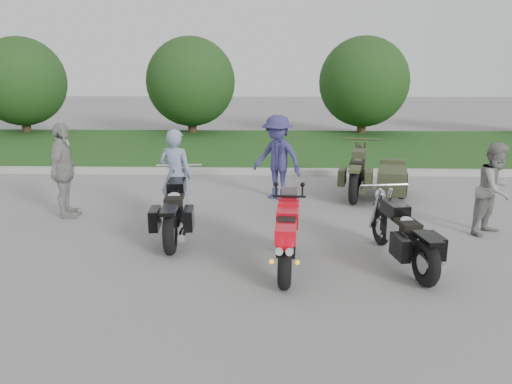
{
  "coord_description": "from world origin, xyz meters",
  "views": [
    {
      "loc": [
        0.27,
        -7.16,
        2.87
      ],
      "look_at": [
        0.03,
        0.93,
        0.8
      ],
      "focal_mm": 35.0,
      "sensor_mm": 36.0,
      "label": 1
    }
  ],
  "objects_px": {
    "cruiser_left": "(175,212)",
    "person_back": "(64,171)",
    "sportbike_red": "(287,236)",
    "cruiser_sidecar": "(377,177)",
    "person_denim": "(277,158)",
    "cruiser_right": "(405,237)",
    "person_grey": "(495,189)",
    "person_stripe": "(176,176)"
  },
  "relations": [
    {
      "from": "sportbike_red",
      "to": "cruiser_sidecar",
      "type": "relative_size",
      "value": 0.76
    },
    {
      "from": "cruiser_left",
      "to": "person_stripe",
      "type": "height_order",
      "value": "person_stripe"
    },
    {
      "from": "cruiser_left",
      "to": "person_back",
      "type": "distance_m",
      "value": 2.67
    },
    {
      "from": "person_back",
      "to": "person_stripe",
      "type": "bearing_deg",
      "value": -100.04
    },
    {
      "from": "person_grey",
      "to": "person_back",
      "type": "relative_size",
      "value": 0.88
    },
    {
      "from": "sportbike_red",
      "to": "person_grey",
      "type": "bearing_deg",
      "value": 29.54
    },
    {
      "from": "cruiser_left",
      "to": "person_back",
      "type": "bearing_deg",
      "value": 148.76
    },
    {
      "from": "sportbike_red",
      "to": "cruiser_right",
      "type": "bearing_deg",
      "value": 11.53
    },
    {
      "from": "sportbike_red",
      "to": "cruiser_left",
      "type": "relative_size",
      "value": 0.79
    },
    {
      "from": "person_grey",
      "to": "person_denim",
      "type": "height_order",
      "value": "person_denim"
    },
    {
      "from": "sportbike_red",
      "to": "person_denim",
      "type": "relative_size",
      "value": 1.02
    },
    {
      "from": "person_denim",
      "to": "person_back",
      "type": "xyz_separation_m",
      "value": [
        -4.09,
        -1.47,
        -0.01
      ]
    },
    {
      "from": "cruiser_sidecar",
      "to": "person_stripe",
      "type": "height_order",
      "value": "person_stripe"
    },
    {
      "from": "sportbike_red",
      "to": "person_back",
      "type": "xyz_separation_m",
      "value": [
        -4.19,
        2.5,
        0.39
      ]
    },
    {
      "from": "cruiser_sidecar",
      "to": "person_denim",
      "type": "bearing_deg",
      "value": -160.4
    },
    {
      "from": "person_stripe",
      "to": "person_grey",
      "type": "bearing_deg",
      "value": -169.67
    },
    {
      "from": "person_stripe",
      "to": "person_back",
      "type": "distance_m",
      "value": 2.21
    },
    {
      "from": "person_denim",
      "to": "cruiser_sidecar",
      "type": "bearing_deg",
      "value": 39.74
    },
    {
      "from": "cruiser_right",
      "to": "person_back",
      "type": "height_order",
      "value": "person_back"
    },
    {
      "from": "cruiser_sidecar",
      "to": "person_grey",
      "type": "xyz_separation_m",
      "value": [
        1.48,
        -2.48,
        0.35
      ]
    },
    {
      "from": "cruiser_sidecar",
      "to": "person_grey",
      "type": "relative_size",
      "value": 1.54
    },
    {
      "from": "cruiser_left",
      "to": "person_grey",
      "type": "bearing_deg",
      "value": -0.36
    },
    {
      "from": "cruiser_right",
      "to": "person_back",
      "type": "distance_m",
      "value": 6.34
    },
    {
      "from": "cruiser_right",
      "to": "cruiser_sidecar",
      "type": "relative_size",
      "value": 0.9
    },
    {
      "from": "sportbike_red",
      "to": "cruiser_left",
      "type": "xyz_separation_m",
      "value": [
        -1.84,
        1.32,
        -0.06
      ]
    },
    {
      "from": "cruiser_right",
      "to": "cruiser_left",
      "type": "bearing_deg",
      "value": 153.69
    },
    {
      "from": "person_denim",
      "to": "cruiser_right",
      "type": "bearing_deg",
      "value": -30.45
    },
    {
      "from": "cruiser_left",
      "to": "cruiser_sidecar",
      "type": "height_order",
      "value": "cruiser_sidecar"
    },
    {
      "from": "person_grey",
      "to": "person_back",
      "type": "distance_m",
      "value": 7.84
    },
    {
      "from": "cruiser_left",
      "to": "cruiser_right",
      "type": "xyz_separation_m",
      "value": [
        3.55,
        -1.1,
        -0.03
      ]
    },
    {
      "from": "cruiser_left",
      "to": "cruiser_sidecar",
      "type": "xyz_separation_m",
      "value": [
        3.97,
        2.89,
        -0.02
      ]
    },
    {
      "from": "cruiser_right",
      "to": "person_stripe",
      "type": "xyz_separation_m",
      "value": [
        -3.7,
        2.03,
        0.44
      ]
    },
    {
      "from": "person_stripe",
      "to": "person_grey",
      "type": "height_order",
      "value": "person_stripe"
    },
    {
      "from": "cruiser_right",
      "to": "person_grey",
      "type": "relative_size",
      "value": 1.38
    },
    {
      "from": "person_denim",
      "to": "person_back",
      "type": "distance_m",
      "value": 4.35
    },
    {
      "from": "cruiser_sidecar",
      "to": "person_grey",
      "type": "bearing_deg",
      "value": -45.62
    },
    {
      "from": "cruiser_right",
      "to": "person_stripe",
      "type": "distance_m",
      "value": 4.24
    },
    {
      "from": "sportbike_red",
      "to": "person_denim",
      "type": "xyz_separation_m",
      "value": [
        -0.09,
        3.97,
        0.39
      ]
    },
    {
      "from": "sportbike_red",
      "to": "person_stripe",
      "type": "bearing_deg",
      "value": 135.42
    },
    {
      "from": "sportbike_red",
      "to": "person_stripe",
      "type": "distance_m",
      "value": 3.02
    },
    {
      "from": "cruiser_right",
      "to": "person_denim",
      "type": "bearing_deg",
      "value": 106.59
    },
    {
      "from": "cruiser_left",
      "to": "cruiser_sidecar",
      "type": "distance_m",
      "value": 4.91
    }
  ]
}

